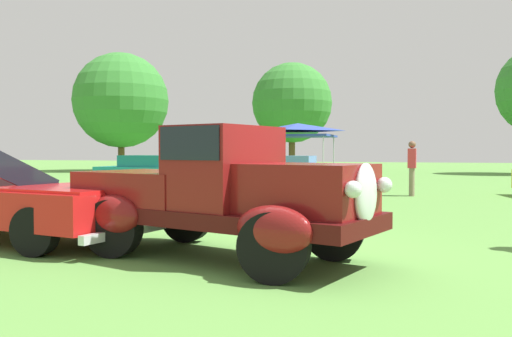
{
  "coord_description": "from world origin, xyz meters",
  "views": [
    {
      "loc": [
        1.88,
        -6.79,
        1.39
      ],
      "look_at": [
        -0.8,
        1.93,
        1.09
      ],
      "focal_mm": 37.77,
      "sensor_mm": 36.0,
      "label": 1
    }
  ],
  "objects": [
    {
      "name": "ground_plane",
      "position": [
        0.0,
        0.0,
        0.0
      ],
      "size": [
        120.0,
        120.0,
        0.0
      ],
      "primitive_type": "plane",
      "color": "#568C3D"
    },
    {
      "name": "treeline_mid_left",
      "position": [
        -6.69,
        29.61,
        4.69
      ],
      "size": [
        5.53,
        5.53,
        7.47
      ],
      "color": "brown",
      "rests_on": "ground_plane"
    },
    {
      "name": "show_car_teal",
      "position": [
        -7.64,
        11.07,
        0.6
      ],
      "size": [
        4.18,
        1.9,
        1.22
      ],
      "color": "teal",
      "rests_on": "ground_plane"
    },
    {
      "name": "canopy_tent_left_field",
      "position": [
        -3.79,
        18.5,
        2.42
      ],
      "size": [
        3.33,
        3.33,
        2.71
      ],
      "color": "#B7B7BC",
      "rests_on": "ground_plane"
    },
    {
      "name": "spectator_between_cars",
      "position": [
        1.62,
        10.38,
        0.91
      ],
      "size": [
        0.25,
        0.41,
        1.69
      ],
      "color": "#7F7056",
      "rests_on": "ground_plane"
    },
    {
      "name": "show_car_skyblue",
      "position": [
        -2.34,
        10.96,
        0.6
      ],
      "size": [
        4.0,
        1.75,
        1.22
      ],
      "color": "#669EDB",
      "rests_on": "ground_plane"
    },
    {
      "name": "neighbor_convertible",
      "position": [
        -4.04,
        0.06,
        0.58
      ],
      "size": [
        4.69,
        2.47,
        1.4
      ],
      "color": "red",
      "rests_on": "ground_plane"
    },
    {
      "name": "treeline_far_left",
      "position": [
        -17.68,
        25.57,
        4.8
      ],
      "size": [
        6.43,
        6.43,
        8.03
      ],
      "color": "brown",
      "rests_on": "ground_plane"
    },
    {
      "name": "feature_pickup_truck",
      "position": [
        -0.59,
        -0.32,
        0.86
      ],
      "size": [
        4.38,
        2.71,
        1.7
      ],
      "color": "#400B0B",
      "rests_on": "ground_plane"
    },
    {
      "name": "spectator_far_side",
      "position": [
        -2.02,
        4.8,
        0.91
      ],
      "size": [
        0.47,
        0.42,
        1.69
      ],
      "color": "#9E998E",
      "rests_on": "ground_plane"
    }
  ]
}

